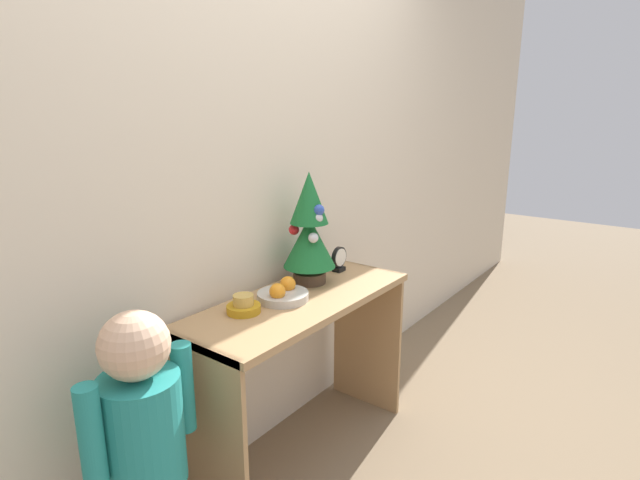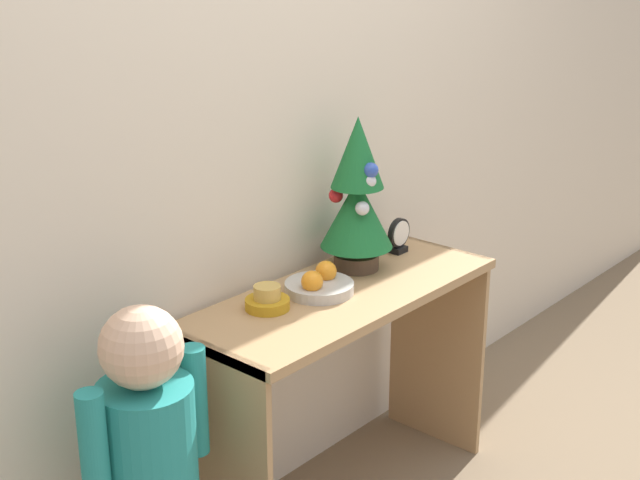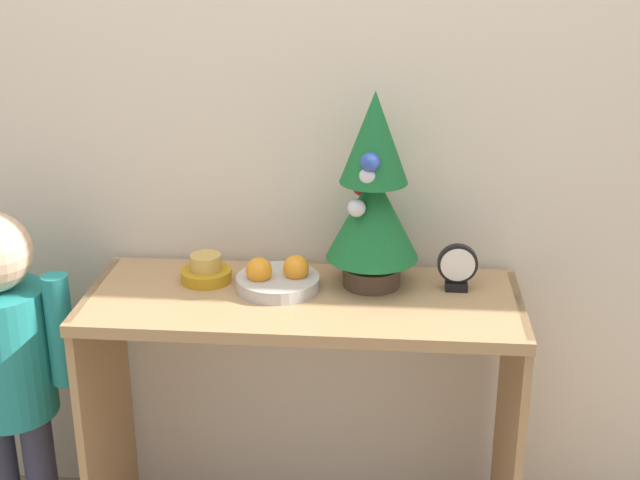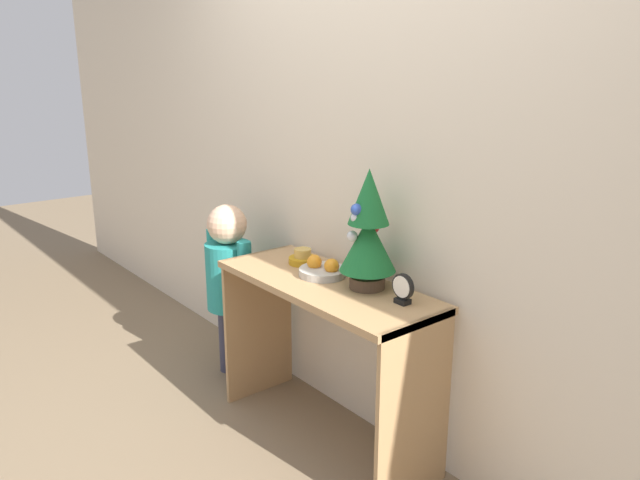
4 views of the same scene
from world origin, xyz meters
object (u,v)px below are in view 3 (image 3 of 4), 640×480
fruit_bowl (278,279)px  child_figure (4,347)px  singing_bowl (206,271)px  mini_tree (373,193)px  desk_clock (457,268)px

fruit_bowl → child_figure: size_ratio=0.22×
singing_bowl → child_figure: size_ratio=0.14×
mini_tree → singing_bowl: bearing=-178.5°
mini_tree → fruit_bowl: 0.32m
singing_bowl → mini_tree: bearing=1.5°
desk_clock → child_figure: (-1.14, -0.09, -0.22)m
singing_bowl → child_figure: (-0.51, -0.09, -0.19)m
mini_tree → singing_bowl: size_ratio=3.83×
fruit_bowl → desk_clock: (0.44, 0.03, 0.03)m
desk_clock → singing_bowl: bearing=179.8°
mini_tree → child_figure: mini_tree is taller
mini_tree → fruit_bowl: size_ratio=2.38×
child_figure → mini_tree: bearing=6.2°
singing_bowl → desk_clock: desk_clock is taller
desk_clock → child_figure: size_ratio=0.13×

